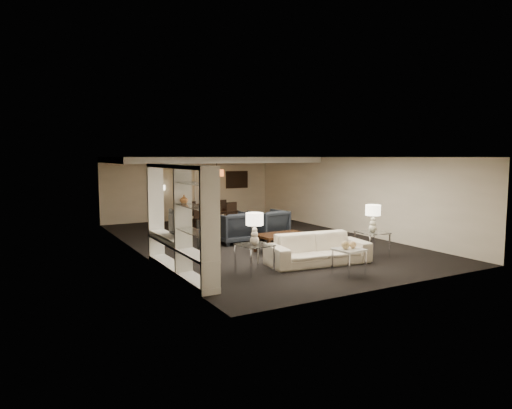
{
  "coord_description": "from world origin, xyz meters",
  "views": [
    {
      "loc": [
        -6.52,
        -11.75,
        2.51
      ],
      "look_at": [
        0.0,
        0.0,
        1.1
      ],
      "focal_mm": 32.0,
      "sensor_mm": 36.0,
      "label": 1
    }
  ],
  "objects": [
    {
      "name": "floor",
      "position": [
        0.0,
        0.0,
        0.0
      ],
      "size": [
        11.0,
        11.0,
        0.0
      ],
      "primitive_type": "plane",
      "color": "black",
      "rests_on": "ground"
    },
    {
      "name": "ceiling",
      "position": [
        0.0,
        0.0,
        2.5
      ],
      "size": [
        7.0,
        11.0,
        0.02
      ],
      "primitive_type": "cube",
      "color": "silver",
      "rests_on": "ground"
    },
    {
      "name": "wall_back",
      "position": [
        0.0,
        5.5,
        1.25
      ],
      "size": [
        7.0,
        0.02,
        2.5
      ],
      "primitive_type": "cube",
      "color": "beige",
      "rests_on": "ground"
    },
    {
      "name": "wall_front",
      "position": [
        0.0,
        -5.5,
        1.25
      ],
      "size": [
        7.0,
        0.02,
        2.5
      ],
      "primitive_type": "cube",
      "color": "beige",
      "rests_on": "ground"
    },
    {
      "name": "wall_left",
      "position": [
        -3.5,
        0.0,
        1.25
      ],
      "size": [
        0.02,
        11.0,
        2.5
      ],
      "primitive_type": "cube",
      "color": "beige",
      "rests_on": "ground"
    },
    {
      "name": "wall_right",
      "position": [
        3.5,
        0.0,
        1.25
      ],
      "size": [
        0.02,
        11.0,
        2.5
      ],
      "primitive_type": "cube",
      "color": "beige",
      "rests_on": "ground"
    },
    {
      "name": "ceiling_soffit",
      "position": [
        0.0,
        3.5,
        2.4
      ],
      "size": [
        7.0,
        4.0,
        0.2
      ],
      "primitive_type": "cube",
      "color": "silver",
      "rests_on": "ceiling"
    },
    {
      "name": "curtains",
      "position": [
        -0.9,
        5.42,
        1.2
      ],
      "size": [
        1.5,
        0.12,
        2.4
      ],
      "primitive_type": "cube",
      "color": "beige",
      "rests_on": "wall_back"
    },
    {
      "name": "door",
      "position": [
        0.7,
        5.47,
        1.05
      ],
      "size": [
        0.9,
        0.05,
        2.1
      ],
      "primitive_type": "cube",
      "color": "silver",
      "rests_on": "wall_back"
    },
    {
      "name": "painting",
      "position": [
        2.1,
        5.46,
        1.55
      ],
      "size": [
        0.95,
        0.04,
        0.65
      ],
      "primitive_type": "cube",
      "color": "#142D38",
      "rests_on": "wall_back"
    },
    {
      "name": "media_unit",
      "position": [
        -3.31,
        -2.6,
        1.18
      ],
      "size": [
        0.38,
        3.4,
        2.35
      ],
      "primitive_type": null,
      "color": "white",
      "rests_on": "wall_left"
    },
    {
      "name": "pendant_light",
      "position": [
        0.3,
        3.5,
        1.92
      ],
      "size": [
        0.52,
        0.52,
        0.24
      ],
      "primitive_type": "cylinder",
      "color": "#D8591E",
      "rests_on": "ceiling_soffit"
    },
    {
      "name": "sofa",
      "position": [
        -0.13,
        -3.24,
        0.35
      ],
      "size": [
        2.52,
        1.23,
        0.71
      ],
      "primitive_type": "imported",
      "rotation": [
        0.0,
        0.0,
        -0.12
      ],
      "color": "beige",
      "rests_on": "floor"
    },
    {
      "name": "coffee_table",
      "position": [
        -0.13,
        -1.64,
        0.24
      ],
      "size": [
        1.36,
        0.83,
        0.48
      ],
      "primitive_type": null,
      "rotation": [
        0.0,
        0.0,
        0.04
      ],
      "color": "black",
      "rests_on": "floor"
    },
    {
      "name": "armchair_left",
      "position": [
        -0.73,
        0.06,
        0.45
      ],
      "size": [
        0.99,
        1.02,
        0.9
      ],
      "primitive_type": "imported",
      "rotation": [
        0.0,
        0.0,
        3.17
      ],
      "color": "black",
      "rests_on": "floor"
    },
    {
      "name": "armchair_right",
      "position": [
        0.47,
        0.06,
        0.45
      ],
      "size": [
        1.08,
        1.11,
        0.9
      ],
      "primitive_type": "imported",
      "rotation": [
        0.0,
        0.0,
        3.27
      ],
      "color": "black",
      "rests_on": "floor"
    },
    {
      "name": "side_table_left",
      "position": [
        -1.83,
        -3.24,
        0.31
      ],
      "size": [
        0.74,
        0.74,
        0.62
      ],
      "primitive_type": null,
      "rotation": [
        0.0,
        0.0,
        0.11
      ],
      "color": "silver",
      "rests_on": "floor"
    },
    {
      "name": "side_table_right",
      "position": [
        1.57,
        -3.24,
        0.31
      ],
      "size": [
        0.73,
        0.73,
        0.62
      ],
      "primitive_type": null,
      "rotation": [
        0.0,
        0.0,
        -0.09
      ],
      "color": "white",
      "rests_on": "floor"
    },
    {
      "name": "table_lamp_left",
      "position": [
        -1.83,
        -3.24,
        0.97
      ],
      "size": [
        0.42,
        0.42,
        0.69
      ],
      "primitive_type": null,
      "rotation": [
        0.0,
        0.0,
        -0.13
      ],
      "color": "white",
      "rests_on": "side_table_left"
    },
    {
      "name": "table_lamp_right",
      "position": [
        1.57,
        -3.24,
        0.97
      ],
      "size": [
        0.41,
        0.41,
        0.69
      ],
      "primitive_type": null,
      "rotation": [
        0.0,
        0.0,
        -0.08
      ],
      "color": "beige",
      "rests_on": "side_table_right"
    },
    {
      "name": "marble_table",
      "position": [
        -0.13,
        -4.34,
        0.28
      ],
      "size": [
        0.6,
        0.6,
        0.55
      ],
      "primitive_type": null,
      "rotation": [
        0.0,
        0.0,
        0.09
      ],
      "color": "white",
      "rests_on": "floor"
    },
    {
      "name": "gold_gourd_a",
      "position": [
        -0.23,
        -4.34,
        0.64
      ],
      "size": [
        0.18,
        0.18,
        0.18
      ],
      "primitive_type": "sphere",
      "color": "tan",
      "rests_on": "marble_table"
    },
    {
      "name": "gold_gourd_b",
      "position": [
        -0.03,
        -4.34,
        0.63
      ],
      "size": [
        0.16,
        0.16,
        0.16
      ],
      "primitive_type": "sphere",
      "color": "#DFB176",
      "rests_on": "marble_table"
    },
    {
      "name": "television",
      "position": [
        -3.28,
        -2.09,
        1.03
      ],
      "size": [
        0.98,
        0.13,
        0.57
      ],
      "primitive_type": "imported",
      "rotation": [
        0.0,
        0.0,
        1.57
      ],
      "color": "black",
      "rests_on": "media_unit"
    },
    {
      "name": "vase_blue",
      "position": [
        -3.31,
        -3.94,
        1.14
      ],
      "size": [
        0.16,
        0.16,
        0.16
      ],
      "primitive_type": "imported",
      "color": "#2745AA",
      "rests_on": "media_unit"
    },
    {
      "name": "vase_amber",
      "position": [
        -3.31,
        -2.93,
        1.65
      ],
      "size": [
        0.17,
        0.17,
        0.18
      ],
      "primitive_type": "imported",
      "color": "#C07640",
      "rests_on": "media_unit"
    },
    {
      "name": "floor_speaker",
      "position": [
        -2.43,
        -1.58,
        0.5
      ],
      "size": [
        0.12,
        0.12,
        0.99
      ],
      "primitive_type": "cube",
      "rotation": [
        0.0,
        0.0,
        0.13
      ],
      "color": "black",
      "rests_on": "floor"
    },
    {
      "name": "dining_table",
      "position": [
        -0.24,
        2.83,
        0.32
      ],
      "size": [
        1.92,
        1.21,
        0.64
      ],
      "primitive_type": "imported",
      "rotation": [
        0.0,
        0.0,
        -0.11
      ],
      "color": "black",
      "rests_on": "floor"
    },
    {
      "name": "chair_nl",
      "position": [
        -0.84,
        2.18,
        0.47
      ],
      "size": [
        0.45,
        0.45,
        0.95
      ],
      "primitive_type": null,
      "rotation": [
        0.0,
        0.0,
        -0.01
      ],
      "color": "black",
      "rests_on": "floor"
    },
    {
      "name": "chair_nm",
      "position": [
        -0.24,
        2.18,
        0.47
      ],
      "size": [
        0.46,
        0.46,
        0.95
      ],
      "primitive_type": null,
      "rotation": [
        0.0,
        0.0,
        0.04
      ],
      "color": "black",
      "rests_on": "floor"
    },
    {
      "name": "chair_nr",
      "position": [
        0.36,
        2.18,
        0.47
      ],
      "size": [
        0.48,
        0.48,
        0.95
      ],
      "primitive_type": null,
      "rotation": [
        0.0,
        0.0,
        0.1
      ],
      "color": "black",
      "rests_on": "floor"
    },
    {
      "name": "chair_fl",
      "position": [
        -0.84,
        3.48,
        0.47
      ],
      "size": [
        0.47,
        0.47,
        0.95
      ],
      "primitive_type": null,
      "rotation": [
        0.0,
        0.0,
        3.21
      ],
      "color": "black",
      "rests_on": "floor"
    },
    {
      "name": "chair_fm",
      "position": [
        -0.24,
        3.48,
        0.47
      ],
      "size": [
        0.47,
        0.47,
        0.95
      ],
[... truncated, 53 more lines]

